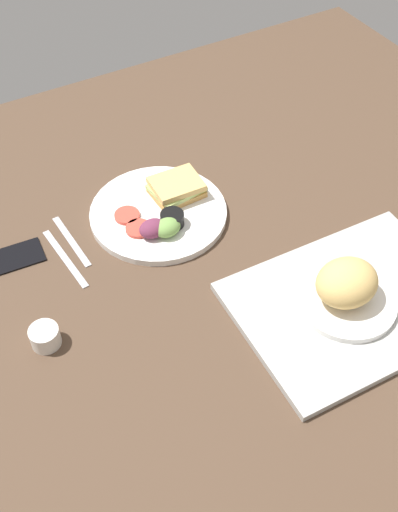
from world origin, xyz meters
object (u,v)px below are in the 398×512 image
Objects in this scene: espresso_cup at (45,337)px; fork at (71,241)px; plate_with_salad at (162,210)px; knife at (65,258)px; cell_phone at (8,259)px; bread_plate_near at (347,289)px; serving_tray at (352,303)px.

espresso_cup is 26.20cm from fork.
plate_with_salad reaches higher than knife.
bread_plate_near is at bearing 144.60° from cell_phone.
cell_phone is (34.04, -3.85, -1.23)cm from plate_with_salad.
knife is 1.32× the size of cell_phone.
knife is at bearing -42.01° from bread_plate_near.
serving_tray is 59.00cm from espresso_cup.
bread_plate_near reaches higher than espresso_cup.
espresso_cup is 0.39× the size of cell_phone.
plate_with_salad is at bearing 88.64° from knife.
espresso_cup reaches higher than cell_phone.
cell_phone is at bearing -39.59° from bread_plate_near.
espresso_cup is (55.21, -20.79, 1.20)cm from serving_tray.
cell_phone is at bearing -39.01° from serving_tray.
knife is 11.74cm from cell_phone.
espresso_cup is at bearing -35.32° from knife.
serving_tray is at bearing 117.23° from plate_with_salad.
bread_plate_near is 1.01× the size of knife.
bread_plate_near is at bearing 159.26° from espresso_cup.
serving_tray reaches higher than knife.
espresso_cup is (34.26, 19.91, 0.37)cm from plate_with_salad.
plate_with_salad is 34.28cm from cell_phone.
espresso_cup is (53.40, -20.22, -3.64)cm from bread_plate_near.
cell_phone is (-0.22, -23.76, -1.60)cm from espresso_cup.
plate_with_salad reaches higher than espresso_cup.
serving_tray is 59.31cm from knife.
bread_plate_near is at bearing 42.77° from knife.
cell_phone is (13.39, -1.45, 0.15)cm from fork.
bread_plate_near reaches higher than plate_with_salad.
bread_plate_near is 57.83cm from knife.
bread_plate_near is at bearing -17.55° from serving_tray.
fork is at bearing -46.02° from serving_tray.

